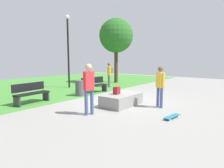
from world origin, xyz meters
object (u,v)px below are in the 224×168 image
at_px(tree_broad_elm, 116,36).
at_px(pedestrian_with_backpack, 109,72).
at_px(backpack_on_ledge, 117,90).
at_px(lamp_post, 68,45).
at_px(skater_performing_trick, 160,84).
at_px(skateboard_by_ledge, 172,116).
at_px(skater_watching, 89,85).
at_px(park_bench_center_lawn, 94,85).
at_px(park_bench_far_left, 31,93).
at_px(concrete_ledge, 122,100).
at_px(trash_bin, 80,88).

height_order(tree_broad_elm, pedestrian_with_backpack, tree_broad_elm).
bearing_deg(backpack_on_ledge, lamp_post, -113.99).
bearing_deg(lamp_post, pedestrian_with_backpack, -47.44).
relative_size(skater_performing_trick, tree_broad_elm, 0.32).
bearing_deg(skater_performing_trick, lamp_post, 79.18).
height_order(skateboard_by_ledge, tree_broad_elm, tree_broad_elm).
bearing_deg(lamp_post, skater_watching, -124.32).
relative_size(park_bench_center_lawn, lamp_post, 0.34).
xyz_separation_m(backpack_on_ledge, pedestrian_with_backpack, (4.12, 3.63, 0.39)).
bearing_deg(skater_performing_trick, backpack_on_ledge, 117.59).
xyz_separation_m(skateboard_by_ledge, park_bench_far_left, (-1.66, 5.81, 0.42)).
relative_size(skateboard_by_ledge, tree_broad_elm, 0.15).
height_order(concrete_ledge, skater_watching, skater_watching).
xyz_separation_m(skater_watching, park_bench_far_left, (-0.29, 3.31, -0.59)).
height_order(park_bench_far_left, pedestrian_with_backpack, pedestrian_with_backpack).
bearing_deg(pedestrian_with_backpack, skater_watching, -147.84).
relative_size(concrete_ledge, skater_performing_trick, 1.12).
bearing_deg(skateboard_by_ledge, tree_broad_elm, 46.93).
relative_size(skateboard_by_ledge, pedestrian_with_backpack, 0.48).
xyz_separation_m(skateboard_by_ledge, lamp_post, (2.54, 8.23, 2.86)).
relative_size(skater_performing_trick, skater_watching, 0.93).
distance_m(park_bench_far_left, tree_broad_elm, 9.34).
distance_m(backpack_on_ledge, tree_broad_elm, 8.79).
height_order(backpack_on_ledge, skateboard_by_ledge, backpack_on_ledge).
relative_size(skater_watching, lamp_post, 0.37).
distance_m(concrete_ledge, trash_bin, 3.04).
height_order(park_bench_center_lawn, pedestrian_with_backpack, pedestrian_with_backpack).
bearing_deg(tree_broad_elm, backpack_on_ledge, -143.58).
bearing_deg(backpack_on_ledge, skateboard_by_ledge, 80.05).
distance_m(trash_bin, pedestrian_with_backpack, 3.67).
xyz_separation_m(concrete_ledge, park_bench_far_left, (-2.15, 3.42, 0.24)).
relative_size(skater_performing_trick, pedestrian_with_backpack, 0.98).
bearing_deg(concrete_ledge, park_bench_center_lawn, 62.51).
xyz_separation_m(tree_broad_elm, pedestrian_with_backpack, (-2.46, -1.22, -2.83)).
xyz_separation_m(backpack_on_ledge, park_bench_center_lawn, (1.76, 2.91, -0.17)).
height_order(tree_broad_elm, lamp_post, tree_broad_elm).
height_order(skater_watching, park_bench_far_left, skater_watching).
bearing_deg(concrete_ledge, backpack_on_ledge, 140.89).
bearing_deg(park_bench_far_left, skateboard_by_ledge, -74.02).
bearing_deg(skater_watching, skateboard_by_ledge, -61.25).
bearing_deg(trash_bin, pedestrian_with_backpack, 12.17).
bearing_deg(skateboard_by_ledge, lamp_post, 72.88).
bearing_deg(skater_watching, lamp_post, 55.68).
bearing_deg(trash_bin, tree_broad_elm, 18.32).
distance_m(skateboard_by_ledge, park_bench_center_lawn, 5.84).
distance_m(concrete_ledge, lamp_post, 6.74).
bearing_deg(skater_watching, park_bench_center_lawn, 40.38).
relative_size(skater_watching, pedestrian_with_backpack, 1.05).
xyz_separation_m(concrete_ledge, trash_bin, (0.41, 3.01, 0.17)).
bearing_deg(skateboard_by_ledge, park_bench_center_lawn, 69.08).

